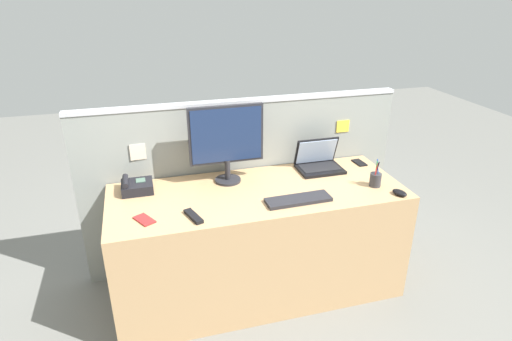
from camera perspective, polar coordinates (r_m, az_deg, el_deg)
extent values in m
plane|color=slate|center=(3.14, 0.26, -15.18)|extent=(10.00, 10.00, 0.00)
cube|color=tan|center=(2.92, 0.27, -9.39)|extent=(1.87, 0.72, 0.76)
cube|color=gray|center=(3.14, -1.74, -1.91)|extent=(2.27, 0.06, 1.23)
cube|color=#B7BAC1|center=(2.92, -1.89, 9.20)|extent=(2.27, 0.07, 0.02)
cube|color=yellow|center=(3.21, 11.45, 5.78)|extent=(0.10, 0.01, 0.09)
cube|color=beige|center=(2.89, -15.41, 2.39)|extent=(0.10, 0.01, 0.11)
cylinder|color=#232328|center=(2.86, -3.75, -1.27)|extent=(0.17, 0.17, 0.02)
cylinder|color=#232328|center=(2.83, -3.79, 0.10)|extent=(0.04, 0.04, 0.13)
cube|color=#232328|center=(2.75, -3.98, 4.79)|extent=(0.48, 0.03, 0.38)
cube|color=#19284C|center=(2.73, -3.91, 4.68)|extent=(0.45, 0.01, 0.35)
cube|color=black|center=(3.04, 8.47, 0.19)|extent=(0.31, 0.23, 0.02)
cube|color=black|center=(3.05, 8.41, 0.45)|extent=(0.27, 0.16, 0.00)
cube|color=black|center=(3.07, 7.98, 2.62)|extent=(0.31, 0.07, 0.20)
cube|color=#9EB2D1|center=(3.07, 8.04, 2.52)|extent=(0.28, 0.06, 0.18)
cube|color=black|center=(2.81, -15.47, -2.11)|extent=(0.19, 0.17, 0.06)
cube|color=#4C6B5B|center=(2.81, -15.07, -1.27)|extent=(0.06, 0.06, 0.01)
cylinder|color=black|center=(2.79, -16.95, -1.36)|extent=(0.04, 0.16, 0.04)
cube|color=#232328|center=(2.61, 5.64, -3.87)|extent=(0.40, 0.14, 0.02)
ellipsoid|color=black|center=(2.81, 18.52, -2.81)|extent=(0.09, 0.11, 0.03)
cylinder|color=#333338|center=(2.88, 15.56, -1.19)|extent=(0.07, 0.07, 0.09)
cylinder|color=blue|center=(2.86, 15.88, 0.05)|extent=(0.02, 0.03, 0.15)
cylinder|color=black|center=(2.85, 15.68, -0.12)|extent=(0.03, 0.02, 0.13)
cylinder|color=#238438|center=(2.84, 15.62, -0.12)|extent=(0.01, 0.02, 0.15)
cylinder|color=red|center=(2.83, 15.59, -0.31)|extent=(0.02, 0.01, 0.13)
cube|color=black|center=(3.22, 13.55, 1.02)|extent=(0.07, 0.13, 0.01)
cube|color=#B22323|center=(2.48, -14.59, -6.34)|extent=(0.13, 0.15, 0.01)
cube|color=black|center=(2.45, -8.30, -6.03)|extent=(0.09, 0.18, 0.02)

